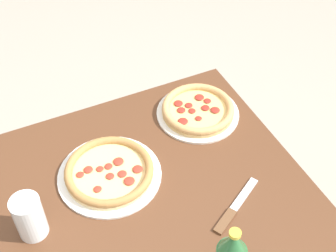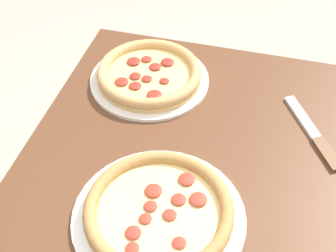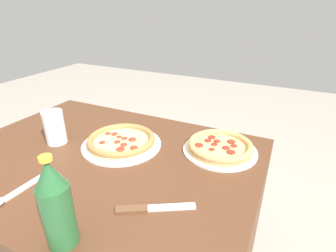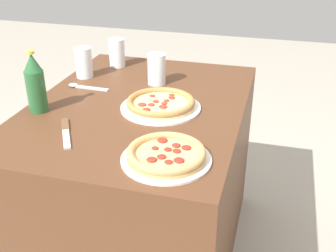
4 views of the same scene
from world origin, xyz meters
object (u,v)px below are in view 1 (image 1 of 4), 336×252
at_px(pizza_margherita, 109,172).
at_px(knife, 235,208).
at_px(pizza_salami, 198,110).
at_px(glass_orange_juice, 30,219).

bearing_deg(pizza_margherita, knife, 137.17).
distance_m(pizza_salami, pizza_margherita, 0.38).
distance_m(pizza_salami, glass_orange_juice, 0.64).
bearing_deg(pizza_salami, pizza_margherita, 18.96).
distance_m(pizza_margherita, knife, 0.38).
bearing_deg(pizza_margherita, glass_orange_juice, 20.00).
relative_size(pizza_margherita, knife, 1.54).
bearing_deg(glass_orange_juice, pizza_margherita, -160.00).
relative_size(pizza_margherita, glass_orange_juice, 2.31).
xyz_separation_m(pizza_salami, knife, (0.08, 0.38, -0.02)).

